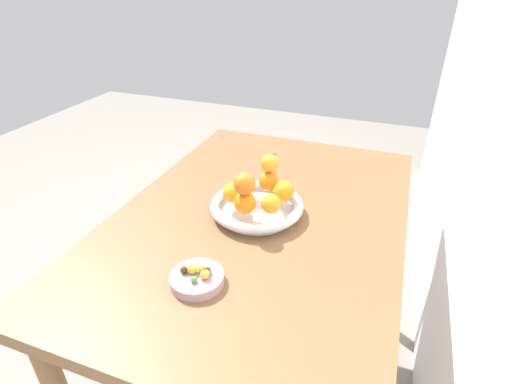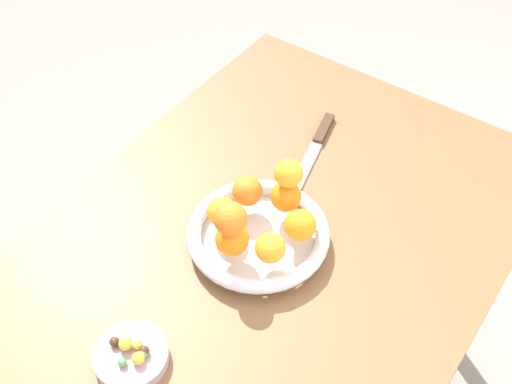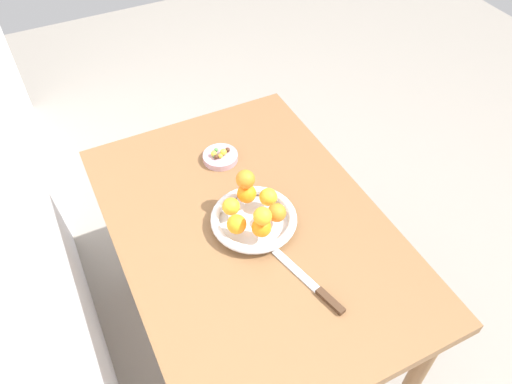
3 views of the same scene
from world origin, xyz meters
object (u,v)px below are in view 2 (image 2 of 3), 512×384
Objects in this scene: candy_dish at (131,356)px; orange_4 at (270,248)px; candy_ball_3 at (114,342)px; knife at (315,148)px; orange_5 at (300,225)px; candy_ball_5 at (144,351)px; orange_6 at (230,219)px; orange_2 at (222,212)px; dining_table at (263,274)px; orange_3 at (232,239)px; candy_ball_2 at (122,362)px; orange_0 at (285,196)px; candy_ball_4 at (138,358)px; candy_ball_6 at (143,354)px; candy_ball_1 at (138,345)px; orange_1 at (247,191)px; orange_7 at (287,172)px; fruit_bowl at (258,235)px; candy_ball_0 at (125,344)px.

candy_dish is 0.28m from orange_4.
knife is at bearing 179.31° from candy_ball_3.
knife is at bearing -154.19° from orange_5.
orange_4 is 3.17× the size of candy_ball_5.
orange_6 is (0.03, -0.06, 0.06)m from orange_4.
orange_5 reaches higher than orange_2.
orange_3 is at bearing -16.36° from dining_table.
orange_0 is at bearing 175.84° from candy_ball_2.
candy_ball_4 is at bearing 4.29° from knife.
candy_ball_6 is 0.06× the size of knife.
candy_ball_4 is at bearing -2.68° from dining_table.
candy_ball_1 is 1.10× the size of candy_ball_2.
candy_ball_3 is at bearing 1.26° from orange_2.
orange_1 is at bearing -175.35° from candy_dish.
orange_4 is 1.01× the size of orange_7.
fruit_bowl is at bearing 9.98° from knife.
candy_ball_0 reaches higher than candy_ball_4.
fruit_bowl is 15.48× the size of candy_ball_5.
candy_ball_0 is 1.09× the size of candy_ball_4.
candy_ball_5 is at bearing -2.23° from orange_0.
candy_dish is 0.39m from orange_7.
orange_7 is 0.41m from candy_ball_2.
orange_7 is (-0.01, -0.00, 0.05)m from orange_0.
orange_6 is at bearing 19.27° from orange_3.
candy_ball_6 is 0.56m from knife.
orange_7 is 0.39m from candy_ball_4.
candy_ball_2 is at bearing -41.90° from candy_ball_4.
candy_ball_1 and candy_ball_5 have the same top height.
candy_ball_2 is at bearing -2.59° from orange_3.
knife is (-0.30, -0.10, -0.06)m from orange_4.
orange_0 is at bearing 177.98° from candy_ball_6.
orange_6 reaches higher than candy_ball_0.
orange_2 is (0.02, -0.07, 0.16)m from dining_table.
orange_4 reaches higher than candy_ball_2.
orange_0 reaches higher than candy_ball_4.
orange_2 is 0.09m from orange_6.
orange_6 reaches higher than orange_3.
fruit_bowl is at bearing 179.32° from candy_ball_4.
orange_1 is 0.34m from candy_ball_5.
candy_ball_1 is 0.78× the size of candy_ball_4.
orange_4 reaches higher than candy_ball_0.
orange_6 is (-0.23, 0.02, 0.11)m from candy_dish.
candy_ball_2 is 0.87× the size of candy_ball_5.
orange_5 is 2.80× the size of candy_ball_4.
candy_dish is 0.38m from orange_0.
orange_0 is 0.37m from candy_ball_0.
candy_ball_6 is at bearing 8.28° from orange_1.
candy_ball_5 is (0.23, 0.00, -0.04)m from orange_3.
dining_table is at bearing 174.61° from candy_ball_2.
orange_5 is at bearing 164.63° from candy_ball_1.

